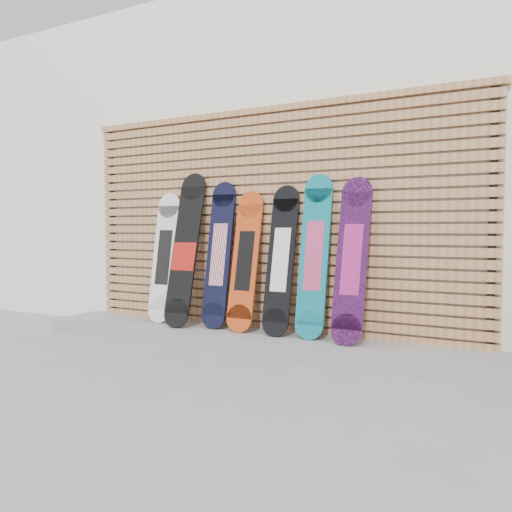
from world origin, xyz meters
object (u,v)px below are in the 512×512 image
Objects in this scene: snowboard_2 at (219,254)px; snowboard_4 at (281,260)px; snowboard_3 at (245,261)px; snowboard_1 at (185,250)px; snowboard_6 at (352,259)px; snowboard_0 at (164,257)px; snowboard_5 at (314,256)px.

snowboard_4 is (0.69, -0.02, -0.03)m from snowboard_2.
snowboard_4 reaches higher than snowboard_3.
snowboard_1 is 0.37m from snowboard_2.
snowboard_4 is 0.97× the size of snowboard_6.
snowboard_0 is at bearing 178.55° from snowboard_6.
snowboard_3 is at bearing -3.09° from snowboard_2.
snowboard_0 is 0.94× the size of snowboard_2.
snowboard_1 is at bearing -177.58° from snowboard_5.
snowboard_4 is at bearing -0.54° from snowboard_3.
snowboard_3 is at bearing -1.41° from snowboard_0.
snowboard_5 is at bearing 0.81° from snowboard_3.
snowboard_6 is at bearing -1.45° from snowboard_0.
snowboard_4 is (1.38, -0.03, 0.01)m from snowboard_0.
snowboard_3 is 0.97× the size of snowboard_4.
snowboard_5 reaches higher than snowboard_3.
snowboard_4 is 0.33m from snowboard_5.
snowboard_2 is 1.01× the size of snowboard_6.
snowboard_6 reaches higher than snowboard_3.
snowboard_6 is (1.74, 0.02, -0.05)m from snowboard_1.
snowboard_5 reaches higher than snowboard_0.
snowboard_2 is 0.69m from snowboard_4.
snowboard_1 is at bearing -179.32° from snowboard_6.
snowboard_0 is 2.07m from snowboard_6.
snowboard_1 reaches higher than snowboard_3.
snowboard_4 is at bearing -1.68° from snowboard_2.
snowboard_3 is at bearing 179.46° from snowboard_4.
snowboard_3 is 1.07m from snowboard_6.
snowboard_3 is at bearing 178.52° from snowboard_6.
snowboard_6 is at bearing -2.01° from snowboard_4.
snowboard_2 is at bearing -0.65° from snowboard_0.
snowboard_4 is (1.06, 0.04, -0.07)m from snowboard_1.
snowboard_3 is (0.31, -0.02, -0.05)m from snowboard_2.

